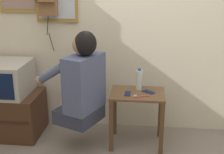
# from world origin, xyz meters

# --- Properties ---
(wall_back) EXTENTS (6.80, 0.05, 2.55)m
(wall_back) POSITION_xyz_m (0.00, 1.16, 1.27)
(wall_back) COLOR beige
(wall_back) RESTS_ON ground_plane
(side_table) EXTENTS (0.54, 0.40, 0.56)m
(side_table) POSITION_xyz_m (0.34, 0.74, 0.43)
(side_table) COLOR brown
(side_table) RESTS_ON ground_plane
(person) EXTENTS (0.66, 0.60, 0.90)m
(person) POSITION_xyz_m (-0.19, 0.58, 0.71)
(person) COLOR #2D3347
(person) RESTS_ON ground_plane
(tv_stand) EXTENTS (0.73, 0.52, 0.47)m
(tv_stand) POSITION_xyz_m (-1.07, 0.82, 0.23)
(tv_stand) COLOR #422819
(tv_stand) RESTS_ON ground_plane
(television) EXTENTS (0.50, 0.52, 0.34)m
(television) POSITION_xyz_m (-1.06, 0.82, 0.64)
(television) COLOR #ADA89E
(television) RESTS_ON tv_stand
(cell_phone_held) EXTENTS (0.06, 0.12, 0.01)m
(cell_phone_held) POSITION_xyz_m (0.24, 0.69, 0.57)
(cell_phone_held) COLOR navy
(cell_phone_held) RESTS_ON side_table
(cell_phone_spare) EXTENTS (0.13, 0.12, 0.01)m
(cell_phone_spare) POSITION_xyz_m (0.44, 0.76, 0.57)
(cell_phone_spare) COLOR navy
(cell_phone_spare) RESTS_ON side_table
(water_bottle) EXTENTS (0.06, 0.06, 0.22)m
(water_bottle) POSITION_xyz_m (0.35, 0.83, 0.67)
(water_bottle) COLOR silver
(water_bottle) RESTS_ON side_table
(toothbrush) EXTENTS (0.15, 0.05, 0.02)m
(toothbrush) POSITION_xyz_m (0.36, 0.63, 0.57)
(toothbrush) COLOR #D83F4C
(toothbrush) RESTS_ON side_table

